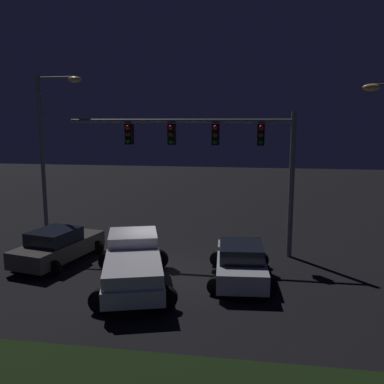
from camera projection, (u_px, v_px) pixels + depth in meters
ground_plane at (158, 271)px, 17.26m from camera, size 80.00×80.00×0.00m
pickup_truck at (133, 261)px, 15.49m from camera, size 3.89×5.75×1.80m
car_sedan at (241, 262)px, 16.12m from camera, size 2.71×4.53×1.51m
car_sedan_far at (58, 246)px, 18.18m from camera, size 3.08×4.68×1.51m
traffic_signal_gantry at (216, 145)px, 18.79m from camera, size 10.32×0.56×6.50m
street_lamp_left at (50, 139)px, 21.10m from camera, size 2.38×0.44×8.34m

